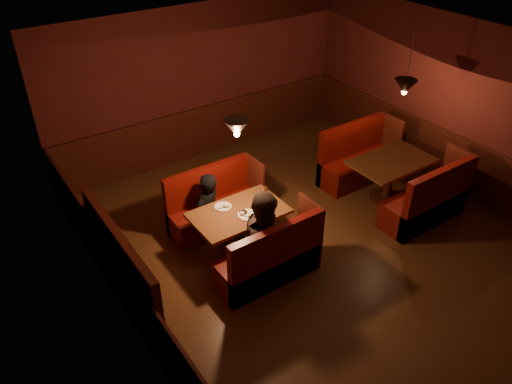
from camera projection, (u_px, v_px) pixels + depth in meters
room at (308, 191)px, 6.97m from camera, size 6.02×7.02×2.92m
main_table at (240, 221)px, 7.20m from camera, size 1.36×0.82×0.95m
main_bench_far at (214, 208)px, 7.87m from camera, size 1.49×0.53×1.02m
main_bench_near at (272, 262)px, 6.81m from camera, size 1.49×0.53×1.02m
second_table at (390, 170)px, 8.35m from camera, size 1.36×0.87×0.77m
second_bench_far at (356, 162)px, 9.05m from camera, size 1.50×0.56×1.07m
second_bench_near at (428, 204)px, 7.93m from camera, size 1.50×0.56×1.07m
diner_a at (206, 197)px, 7.42m from camera, size 0.63×0.53×1.46m
diner_b at (267, 225)px, 6.62m from camera, size 0.99×0.87×1.71m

